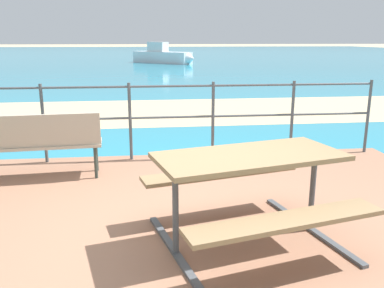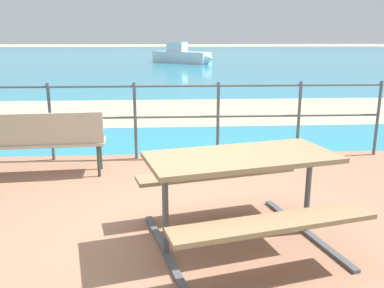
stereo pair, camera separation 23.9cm
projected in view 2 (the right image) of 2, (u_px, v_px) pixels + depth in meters
The scene contains 8 objects.
ground_plane at pixel (184, 240), 3.65m from camera, with size 240.00×240.00×0.00m, color tan.
patio_paving at pixel (184, 237), 3.64m from camera, with size 6.40×5.20×0.06m, color #996B51.
sea_water at pixel (169, 55), 42.30m from camera, with size 90.00×90.00×0.01m, color teal.
beach_strip at pixel (173, 111), 10.06m from camera, with size 54.00×3.78×0.01m, color tan.
picnic_table at pixel (241, 178), 3.33m from camera, with size 1.82×1.73×0.78m.
park_bench at pixel (40, 138), 5.00m from camera, with size 1.57×0.54×0.83m.
railing_fence at pixel (177, 112), 5.79m from camera, with size 5.94×0.04×1.10m.
boat_near at pixel (182, 56), 29.10m from camera, with size 4.42×4.45×1.48m.
Camera 2 is at (-0.12, -3.32, 1.75)m, focal length 38.19 mm.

